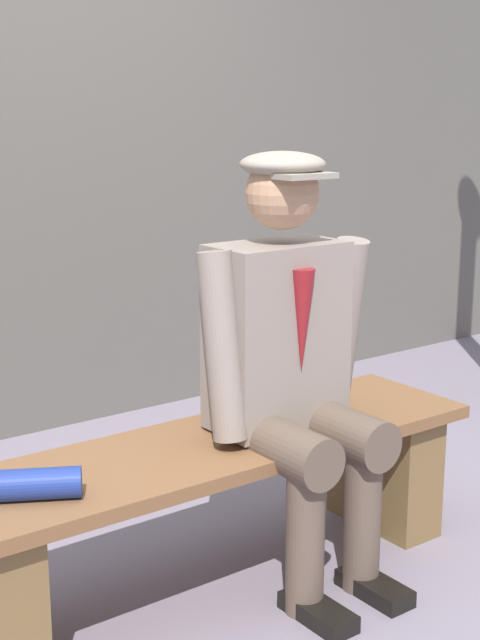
{
  "coord_description": "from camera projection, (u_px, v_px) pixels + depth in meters",
  "views": [
    {
      "loc": [
        1.42,
        2.04,
        1.4
      ],
      "look_at": [
        -0.09,
        0.0,
        0.81
      ],
      "focal_mm": 50.96,
      "sensor_mm": 36.0,
      "label": 1
    }
  ],
  "objects": [
    {
      "name": "ground_plane",
      "position": [
        216.0,
        584.0,
        2.74
      ],
      "size": [
        30.0,
        30.0,
        0.0
      ],
      "primitive_type": "plane",
      "color": "slate"
    },
    {
      "name": "rolled_magazine",
      "position": [
        29.0,
        485.0,
        2.23
      ],
      "size": [
        0.26,
        0.19,
        0.08
      ],
      "primitive_type": "cylinder",
      "rotation": [
        0.0,
        1.57,
        -0.5
      ],
      "color": "navy",
      "rests_on": "bench"
    },
    {
      "name": "seated_man",
      "position": [
        291.0,
        355.0,
        2.66
      ],
      "size": [
        0.57,
        0.56,
        1.28
      ],
      "color": "gray",
      "rests_on": "ground"
    },
    {
      "name": "bench",
      "position": [
        215.0,
        494.0,
        2.67
      ],
      "size": [
        1.71,
        0.45,
        0.46
      ],
      "color": "brown",
      "rests_on": "ground"
    }
  ]
}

